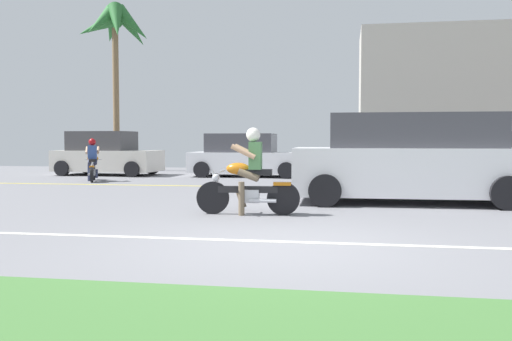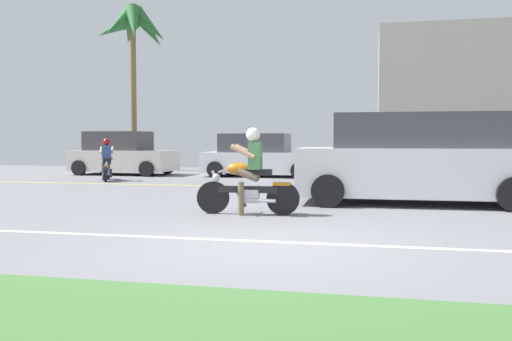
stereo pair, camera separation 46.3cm
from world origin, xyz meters
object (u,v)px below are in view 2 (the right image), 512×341
Objects in this scene: parked_car_0 at (122,155)px; palm_tree_0 at (133,32)px; motorcyclist at (249,178)px; parked_car_1 at (260,156)px; parked_car_2 at (419,155)px; motorcyclist_distant at (107,163)px; suv_nearby at (416,160)px.

palm_tree_0 reaches higher than parked_car_0.
motorcyclist is 11.98m from parked_car_0.
motorcyclist is at bearing -57.41° from palm_tree_0.
parked_car_1 is 1.13× the size of parked_car_2.
motorcyclist is 9.87m from parked_car_1.
parked_car_0 reaches higher than motorcyclist_distant.
parked_car_2 reaches higher than parked_car_0.
palm_tree_0 is at bearing 106.62° from parked_car_0.
parked_car_2 reaches higher than motorcyclist_distant.
suv_nearby is 10.19m from motorcyclist_distant.
motorcyclist is 0.46× the size of parked_car_0.
motorcyclist_distant is at bearing 132.88° from motorcyclist.
suv_nearby reaches higher than motorcyclist_distant.
parked_car_1 is (-1.86, 9.70, 0.08)m from motorcyclist.
motorcyclist is 1.20× the size of motorcyclist_distant.
motorcyclist_distant is (-9.93, -4.20, -0.21)m from parked_car_2.
parked_car_0 is 1.07× the size of parked_car_2.
motorcyclist is at bearing -108.70° from parked_car_2.
suv_nearby is at bearing -35.93° from parked_car_0.
parked_car_2 is 12.85m from palm_tree_0.
motorcyclist is 11.52m from parked_car_2.
parked_car_1 is (5.27, 0.07, -0.04)m from parked_car_0.
motorcyclist is at bearing -53.48° from parked_car_0.
parked_car_0 is (-10.08, 7.31, -0.14)m from suv_nearby.
parked_car_2 is at bearing 6.78° from parked_car_0.
palm_tree_0 reaches higher than parked_car_2.
parked_car_1 is 5.68m from parked_car_2.
suv_nearby is at bearing 38.14° from motorcyclist.
parked_car_2 is at bearing 12.37° from parked_car_1.
motorcyclist is 3.76m from suv_nearby.
motorcyclist_distant is (1.75, -5.78, -5.32)m from palm_tree_0.
suv_nearby is 12.45m from parked_car_0.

